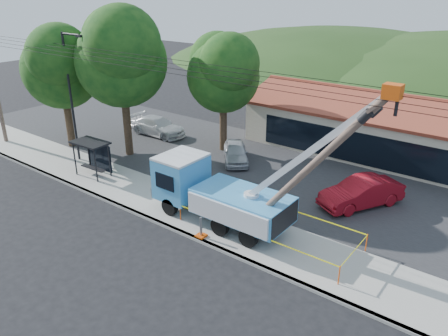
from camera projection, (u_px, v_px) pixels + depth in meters
ground at (173, 262)px, 20.18m from camera, size 120.00×120.00×0.00m
curb at (202, 241)px, 21.69m from camera, size 60.00×0.25×0.15m
sidewalk at (225, 226)px, 23.08m from camera, size 60.00×4.00×0.15m
parking_lot at (298, 177)px, 28.95m from camera, size 60.00×12.00×0.10m
strip_mall at (401, 132)px, 31.84m from camera, size 22.50×8.53×4.67m
streetlight at (72, 89)px, 29.43m from camera, size 2.13×0.22×9.00m
tree_west_near at (121, 52)px, 29.77m from camera, size 7.56×6.72×10.80m
tree_west_far at (61, 62)px, 31.84m from camera, size 6.84×6.08×9.48m
tree_lot at (223, 69)px, 31.16m from camera, size 6.30×5.60×8.94m
hill_west at (344, 64)px, 68.80m from camera, size 78.40×56.00×28.00m
power_lines at (20, 92)px, 31.41m from camera, size 60.00×1.42×8.31m
utility_truck at (218, 192)px, 22.86m from camera, size 12.26×4.17×8.45m
leaning_pole at (311, 167)px, 18.67m from camera, size 6.76×1.81×8.39m
bus_shelter at (93, 150)px, 28.40m from camera, size 2.50×1.61×2.35m
caution_tape at (268, 223)px, 21.89m from camera, size 9.07×3.20×0.93m
car_silver at (236, 163)px, 31.33m from camera, size 3.86×4.18×1.39m
car_red at (359, 207)px, 25.17m from camera, size 3.94×5.19×1.64m
car_white at (158, 136)px, 36.82m from camera, size 5.21×2.22×1.50m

